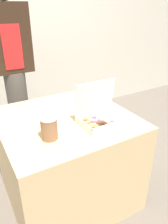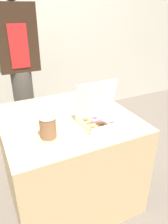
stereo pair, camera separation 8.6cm
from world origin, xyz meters
name	(u,v)px [view 2 (the right image)]	position (x,y,z in m)	size (l,w,h in m)	color
ground_plane	(70,192)	(0.00, 0.00, 0.00)	(14.00, 14.00, 0.00)	#665B51
wall_back	(15,18)	(0.00, 1.52, 1.30)	(10.00, 0.05, 2.60)	beige
table	(68,158)	(0.00, 0.00, 0.36)	(0.91, 0.87, 0.73)	tan
donut_box	(101,118)	(0.17, -0.19, 0.76)	(0.32, 0.23, 0.27)	white
coffee_cup	(48,126)	(-0.20, -0.19, 0.80)	(0.10, 0.10, 0.14)	#8C6042
person_customer	(20,64)	(-0.15, 0.73, 0.95)	(0.35, 0.21, 1.68)	#4C4742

